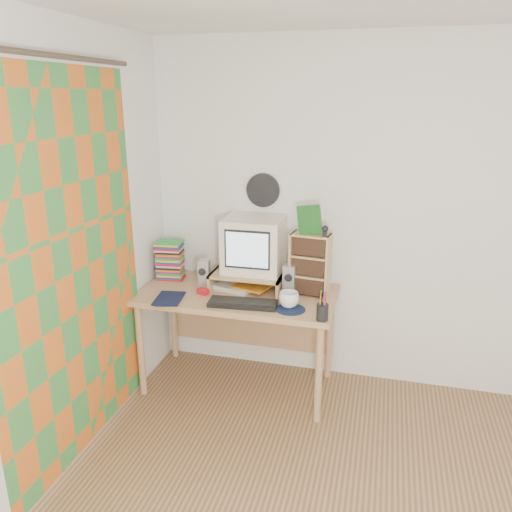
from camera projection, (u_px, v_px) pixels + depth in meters
The scene contains 20 objects.
back_wall at pixel (392, 221), 3.50m from camera, with size 3.50×3.50×0.00m, color white.
left_wall at pixel (2, 286), 2.31m from camera, with size 3.50×3.50×0.00m, color white.
curtain at pixel (73, 273), 2.78m from camera, with size 2.20×2.20×0.00m, color #CD601C.
wall_disc at pixel (263, 190), 3.65m from camera, with size 0.25×0.25×0.02m, color black.
desk at pixel (240, 306), 3.66m from camera, with size 1.40×0.70×0.75m.
monitor_riser at pixel (248, 276), 3.61m from camera, with size 0.52×0.30×0.12m.
crt_monitor at pixel (253, 245), 3.58m from camera, with size 0.41×0.41×0.39m, color white.
speaker_left at pixel (204, 274), 3.62m from camera, with size 0.08×0.08×0.21m, color #A3A2A6.
speaker_right at pixel (290, 280), 3.49m from camera, with size 0.08×0.08×0.22m, color #A3A2A6.
keyboard at pixel (243, 303), 3.34m from camera, with size 0.46×0.15×0.03m, color black.
dvd_stack at pixel (170, 262), 3.80m from camera, with size 0.19×0.14×0.27m, color brown, non-canonical shape.
cd_rack at pixel (310, 265), 3.47m from camera, with size 0.27×0.14×0.44m, color tan.
mug at pixel (289, 300), 3.30m from camera, with size 0.13×0.13×0.11m, color white.
diary at pixel (156, 297), 3.43m from camera, with size 0.22×0.16×0.04m, color #0E1636.
mousepad at pixel (290, 309), 3.28m from camera, with size 0.20×0.20×0.00m, color #101935.
pen_cup at pixel (322, 309), 3.10m from camera, with size 0.07×0.07×0.15m, color black, non-canonical shape.
papers at pixel (242, 286), 3.62m from camera, with size 0.28×0.20×0.04m, color silver, non-canonical shape.
red_box at pixel (203, 292), 3.53m from camera, with size 0.08×0.05×0.04m, color red.
game_box at pixel (310, 220), 3.36m from camera, with size 0.16×0.03×0.20m, color #175319.
webcam at pixel (325, 231), 3.33m from camera, with size 0.05×0.05×0.08m, color black, non-canonical shape.
Camera 1 is at (-0.06, -1.79, 2.09)m, focal length 35.00 mm.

